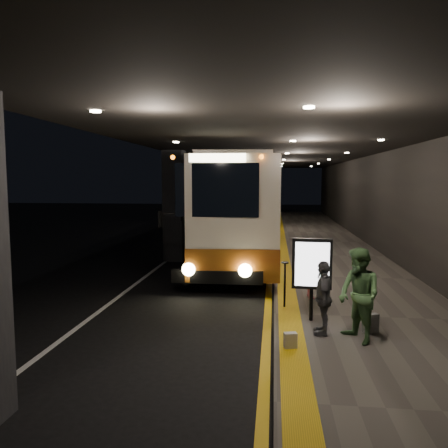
# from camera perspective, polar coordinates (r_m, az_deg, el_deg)

# --- Properties ---
(ground) EXTENTS (90.00, 90.00, 0.00)m
(ground) POSITION_cam_1_polar(r_m,az_deg,el_deg) (13.73, -4.03, -7.89)
(ground) COLOR black
(lane_line_white) EXTENTS (0.12, 50.00, 0.01)m
(lane_line_white) POSITION_cam_1_polar(r_m,az_deg,el_deg) (18.89, -6.62, -4.13)
(lane_line_white) COLOR silver
(lane_line_white) RESTS_ON ground
(kerb_stripe_yellow) EXTENTS (0.18, 50.00, 0.01)m
(kerb_stripe_yellow) POSITION_cam_1_polar(r_m,az_deg,el_deg) (18.40, 6.10, -4.38)
(kerb_stripe_yellow) COLOR gold
(kerb_stripe_yellow) RESTS_ON ground
(sidewalk) EXTENTS (4.50, 50.00, 0.15)m
(sidewalk) POSITION_cam_1_polar(r_m,az_deg,el_deg) (18.53, 13.57, -4.22)
(sidewalk) COLOR #514C44
(sidewalk) RESTS_ON ground
(tactile_strip) EXTENTS (0.50, 50.00, 0.01)m
(tactile_strip) POSITION_cam_1_polar(r_m,az_deg,el_deg) (18.38, 7.67, -3.94)
(tactile_strip) COLOR gold
(tactile_strip) RESTS_ON sidewalk
(terminal_wall) EXTENTS (0.10, 50.00, 6.00)m
(terminal_wall) POSITION_cam_1_polar(r_m,az_deg,el_deg) (18.67, 20.67, 4.67)
(terminal_wall) COLOR black
(terminal_wall) RESTS_ON ground
(support_columns) EXTENTS (0.80, 24.80, 4.40)m
(support_columns) POSITION_cam_1_polar(r_m,az_deg,el_deg) (17.60, -6.50, 2.35)
(support_columns) COLOR black
(support_columns) RESTS_ON ground
(canopy) EXTENTS (9.00, 50.00, 0.40)m
(canopy) POSITION_cam_1_polar(r_m,az_deg,el_deg) (18.16, 6.74, 10.03)
(canopy) COLOR black
(canopy) RESTS_ON support_columns
(coach_main) EXTENTS (3.46, 12.81, 3.96)m
(coach_main) POSITION_cam_1_polar(r_m,az_deg,el_deg) (18.06, 1.64, 1.52)
(coach_main) COLOR beige
(coach_main) RESTS_ON ground
(coach_second) EXTENTS (2.93, 11.70, 3.65)m
(coach_second) POSITION_cam_1_polar(r_m,az_deg,el_deg) (30.14, 3.65, 2.93)
(coach_second) COLOR beige
(coach_second) RESTS_ON ground
(coach_third) EXTENTS (2.50, 11.32, 3.55)m
(coach_third) POSITION_cam_1_polar(r_m,az_deg,el_deg) (43.41, 4.55, 3.73)
(coach_third) COLOR beige
(coach_third) RESTS_ON ground
(passenger_boarding) EXTENTS (0.44, 0.60, 1.52)m
(passenger_boarding) POSITION_cam_1_polar(r_m,az_deg,el_deg) (11.74, 11.28, -5.80)
(passenger_boarding) COLOR #B1535B
(passenger_boarding) RESTS_ON sidewalk
(passenger_waiting_green) EXTENTS (0.90, 1.03, 1.81)m
(passenger_waiting_green) POSITION_cam_1_polar(r_m,az_deg,el_deg) (8.78, 17.23, -8.89)
(passenger_waiting_green) COLOR #46713F
(passenger_waiting_green) RESTS_ON sidewalk
(passenger_waiting_grey) EXTENTS (0.51, 0.90, 1.49)m
(passenger_waiting_grey) POSITION_cam_1_polar(r_m,az_deg,el_deg) (9.08, 12.83, -9.35)
(passenger_waiting_grey) COLOR #444348
(passenger_waiting_grey) RESTS_ON sidewalk
(bag_polka) EXTENTS (0.34, 0.25, 0.38)m
(bag_polka) POSITION_cam_1_polar(r_m,az_deg,el_deg) (9.56, 18.60, -12.18)
(bag_polka) COLOR black
(bag_polka) RESTS_ON sidewalk
(bag_plain) EXTENTS (0.26, 0.18, 0.29)m
(bag_plain) POSITION_cam_1_polar(r_m,az_deg,el_deg) (8.40, 8.67, -14.81)
(bag_plain) COLOR #B6B0AA
(bag_plain) RESTS_ON sidewalk
(info_sign) EXTENTS (0.87, 0.17, 1.82)m
(info_sign) POSITION_cam_1_polar(r_m,az_deg,el_deg) (9.75, 11.41, -5.34)
(info_sign) COLOR black
(info_sign) RESTS_ON sidewalk
(stanchion_post) EXTENTS (0.05, 0.05, 1.10)m
(stanchion_post) POSITION_cam_1_polar(r_m,az_deg,el_deg) (10.79, 7.93, -7.90)
(stanchion_post) COLOR black
(stanchion_post) RESTS_ON sidewalk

